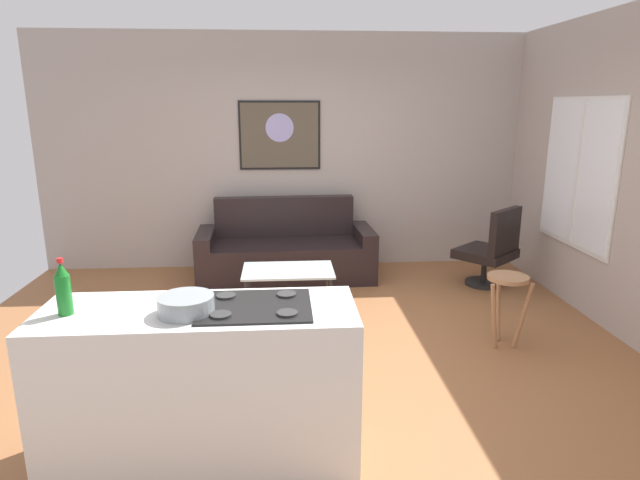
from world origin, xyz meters
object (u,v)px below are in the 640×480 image
object	(u,v)px
soda_bottle	(63,289)
mixing_bowl	(186,305)
couch	(286,253)
armchair	(492,249)
coffee_table	(288,273)
bar_stool	(507,291)
wall_painting	(280,135)

from	to	relation	value
soda_bottle	mixing_bowl	size ratio (longest dim) A/B	1.04
couch	mixing_bowl	size ratio (longest dim) A/B	6.95
soda_bottle	mixing_bowl	xyz separation A→B (m)	(0.63, -0.04, -0.09)
armchair	coffee_table	bearing A→B (deg)	-166.19
bar_stool	mixing_bowl	xyz separation A→B (m)	(-2.35, -1.39, 0.48)
mixing_bowl	wall_painting	distance (m)	3.93
bar_stool	mixing_bowl	world-z (taller)	mixing_bowl
armchair	soda_bottle	world-z (taller)	soda_bottle
armchair	wall_painting	size ratio (longest dim) A/B	0.93
coffee_table	soda_bottle	bearing A→B (deg)	-117.44
coffee_table	armchair	distance (m)	2.32
soda_bottle	mixing_bowl	bearing A→B (deg)	-3.47
bar_stool	armchair	bearing A→B (deg)	72.76
coffee_table	bar_stool	distance (m)	2.02
mixing_bowl	bar_stool	bearing A→B (deg)	30.58
soda_bottle	bar_stool	bearing A→B (deg)	24.42
coffee_table	mixing_bowl	distance (m)	2.45
bar_stool	wall_painting	world-z (taller)	wall_painting
bar_stool	mixing_bowl	size ratio (longest dim) A/B	2.11
armchair	bar_stool	size ratio (longest dim) A/B	1.45
coffee_table	mixing_bowl	xyz separation A→B (m)	(-0.56, -2.31, 0.58)
couch	wall_painting	bearing A→B (deg)	95.65
mixing_bowl	wall_painting	size ratio (longest dim) A/B	0.30
bar_stool	soda_bottle	xyz separation A→B (m)	(-2.98, -1.35, 0.57)
coffee_table	armchair	xyz separation A→B (m)	(2.25, 0.55, 0.05)
armchair	wall_painting	xyz separation A→B (m)	(-2.31, 0.97, 1.19)
coffee_table	soda_bottle	xyz separation A→B (m)	(-1.18, -2.27, 0.67)
mixing_bowl	soda_bottle	bearing A→B (deg)	176.53
armchair	soda_bottle	bearing A→B (deg)	-140.53
mixing_bowl	wall_painting	bearing A→B (deg)	82.66
bar_stool	couch	bearing A→B (deg)	132.61
coffee_table	wall_painting	xyz separation A→B (m)	(-0.06, 1.53, 1.23)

